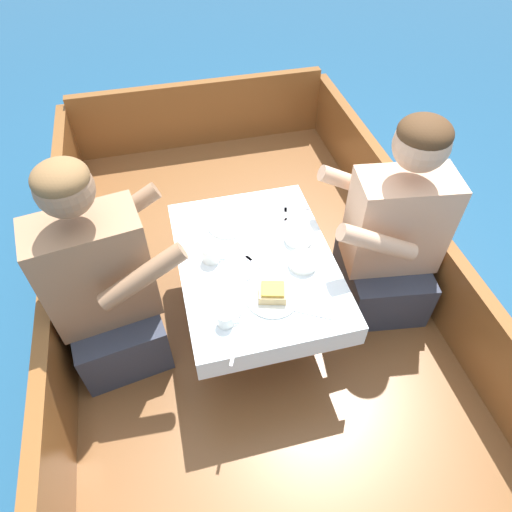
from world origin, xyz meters
name	(u,v)px	position (x,y,z in m)	size (l,w,h in m)	color
ground_plane	(253,338)	(0.00, 0.00, 0.00)	(60.00, 60.00, 0.00)	navy
boat_deck	(253,324)	(0.00, 0.00, 0.14)	(1.76, 3.03, 0.27)	brown
gunwale_port	(60,320)	(-0.85, 0.00, 0.46)	(0.06, 3.03, 0.38)	brown
gunwale_starboard	(421,251)	(0.85, 0.00, 0.46)	(0.06, 3.03, 0.38)	brown
bow_coaming	(200,113)	(0.00, 1.49, 0.49)	(1.64, 0.06, 0.44)	brown
cockpit_table	(256,266)	(0.00, -0.07, 0.65)	(0.63, 0.85, 0.42)	#B2B2B7
person_port	(104,288)	(-0.61, -0.05, 0.66)	(0.57, 0.51, 0.99)	#333847
person_starboard	(392,237)	(0.61, -0.06, 0.67)	(0.56, 0.50, 0.98)	#333847
plate_sandwich	(272,297)	(0.01, -0.28, 0.70)	(0.20, 0.20, 0.01)	silver
plate_bread	(228,224)	(-0.07, 0.16, 0.70)	(0.18, 0.18, 0.01)	silver
sandwich	(273,292)	(0.01, -0.28, 0.73)	(0.12, 0.11, 0.05)	tan
bowl_port_near	(299,235)	(0.20, 0.00, 0.72)	(0.12, 0.12, 0.04)	silver
bowl_starboard_near	(303,261)	(0.18, -0.14, 0.72)	(0.11, 0.11, 0.04)	silver
coffee_cup_port	(211,253)	(-0.18, -0.02, 0.73)	(0.10, 0.07, 0.07)	silver
coffee_cup_starboard	(226,318)	(-0.18, -0.35, 0.73)	(0.09, 0.06, 0.06)	silver
utensil_spoon_starboard	(299,212)	(0.26, 0.16, 0.70)	(0.16, 0.08, 0.01)	silver
utensil_knife_starboard	(235,345)	(-0.17, -0.45, 0.70)	(0.08, 0.16, 0.00)	silver
utensil_fork_port	(286,218)	(0.19, 0.14, 0.70)	(0.06, 0.17, 0.00)	silver
utensil_knife_port	(311,314)	(0.13, -0.38, 0.70)	(0.15, 0.09, 0.00)	silver
utensil_fork_starboard	(257,265)	(0.00, -0.10, 0.70)	(0.10, 0.16, 0.00)	silver
utensil_spoon_center	(241,284)	(-0.09, -0.19, 0.70)	(0.14, 0.12, 0.01)	silver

